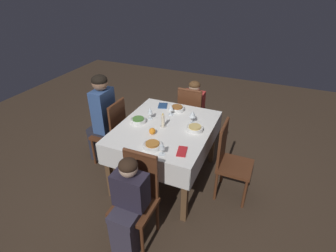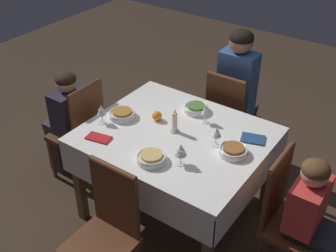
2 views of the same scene
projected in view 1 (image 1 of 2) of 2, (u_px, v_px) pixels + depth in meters
ground_plane at (166, 176)px, 3.39m from camera, size 8.00×8.00×0.00m
dining_table at (165, 133)px, 3.06m from camera, size 1.23×1.04×0.75m
chair_north at (112, 131)px, 3.42m from camera, size 0.37×0.37×0.93m
chair_west at (137, 195)px, 2.42m from camera, size 0.37×0.37×0.93m
chair_east at (191, 114)px, 3.82m from camera, size 0.37×0.37×0.93m
chair_south at (230, 159)px, 2.90m from camera, size 0.37×0.37×0.93m
person_adult_denim at (101, 115)px, 3.36m from camera, size 0.30×0.34×1.24m
person_child_dark at (128, 204)px, 2.28m from camera, size 0.33×0.30×0.98m
person_child_red at (195, 107)px, 3.93m from camera, size 0.33×0.30×0.97m
bowl_north at (138, 120)px, 3.07m from camera, size 0.18×0.18×0.06m
wine_glass_north at (150, 111)px, 3.11m from camera, size 0.06×0.06×0.15m
bowl_west at (152, 145)px, 2.63m from camera, size 0.19×0.19×0.06m
wine_glass_west at (162, 146)px, 2.49m from camera, size 0.07×0.07×0.15m
bowl_east at (177, 108)px, 3.35m from camera, size 0.19×0.19×0.06m
wine_glass_east at (171, 108)px, 3.21m from camera, size 0.07×0.07×0.13m
bowl_south at (195, 128)px, 2.92m from camera, size 0.19×0.19×0.06m
wine_glass_south at (193, 114)px, 3.04m from camera, size 0.08×0.08×0.15m
candle_centerpiece at (163, 122)px, 2.96m from camera, size 0.07×0.07×0.18m
orange_fruit at (152, 131)px, 2.85m from camera, size 0.07×0.07×0.07m
napkin_red_folded at (182, 151)px, 2.57m from camera, size 0.18×0.12×0.01m
napkin_spare_side at (163, 106)px, 3.46m from camera, size 0.19×0.16×0.01m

